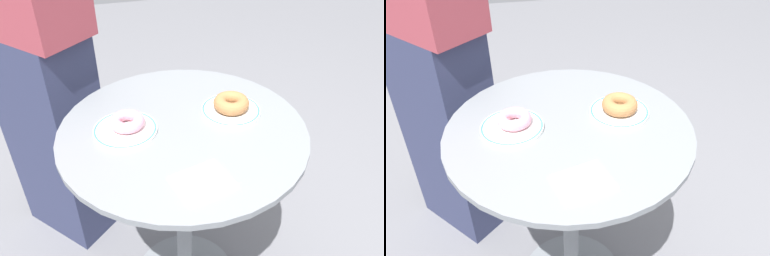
% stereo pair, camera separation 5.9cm
% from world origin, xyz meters
% --- Properties ---
extents(cafe_table, '(0.72, 0.72, 0.75)m').
position_xyz_m(cafe_table, '(0.00, 0.00, 0.51)').
color(cafe_table, slate).
rests_on(cafe_table, ground).
extents(plate_left, '(0.18, 0.18, 0.01)m').
position_xyz_m(plate_left, '(-0.16, 0.02, 0.76)').
color(plate_left, white).
rests_on(plate_left, cafe_table).
extents(plate_right, '(0.18, 0.18, 0.01)m').
position_xyz_m(plate_right, '(0.16, 0.04, 0.76)').
color(plate_right, white).
rests_on(plate_right, cafe_table).
extents(donut_pink_frosted, '(0.14, 0.14, 0.03)m').
position_xyz_m(donut_pink_frosted, '(-0.15, 0.03, 0.78)').
color(donut_pink_frosted, pink).
rests_on(donut_pink_frosted, plate_left).
extents(donut_cinnamon, '(0.14, 0.14, 0.04)m').
position_xyz_m(donut_cinnamon, '(0.16, 0.04, 0.79)').
color(donut_cinnamon, '#A36B3D').
rests_on(donut_cinnamon, plate_right).
extents(paper_napkin, '(0.16, 0.14, 0.01)m').
position_xyz_m(paper_napkin, '(-0.01, -0.23, 0.76)').
color(paper_napkin, white).
rests_on(paper_napkin, cafe_table).
extents(person_figure, '(0.45, 0.46, 1.78)m').
position_xyz_m(person_figure, '(-0.41, 0.45, 0.88)').
color(person_figure, '#2D3351').
rests_on(person_figure, ground).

